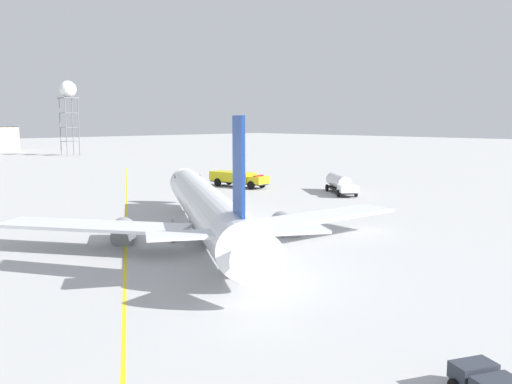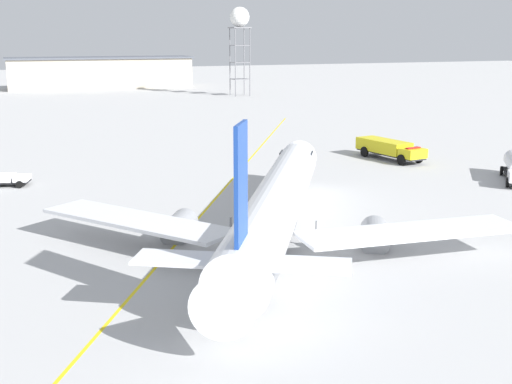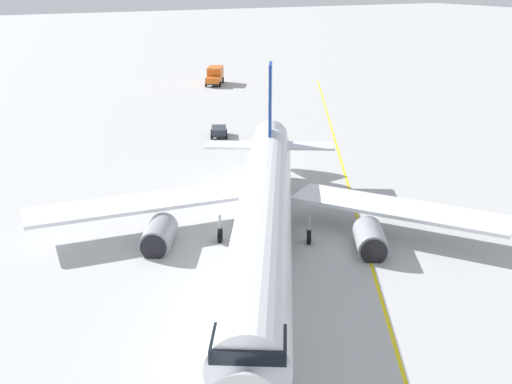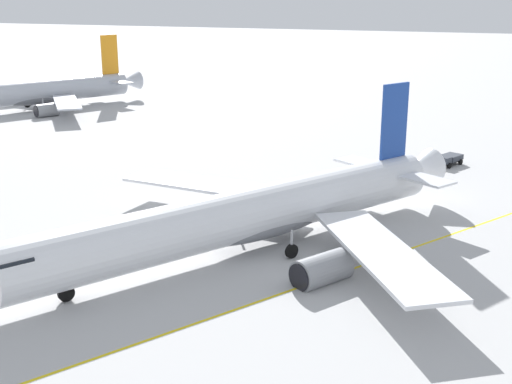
% 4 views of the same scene
% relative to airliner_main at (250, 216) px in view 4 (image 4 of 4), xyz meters
% --- Properties ---
extents(ground_plane, '(600.00, 600.00, 0.00)m').
position_rel_airliner_main_xyz_m(ground_plane, '(-0.03, -0.51, -2.71)').
color(ground_plane, '#B2B2B2').
extents(airliner_main, '(32.83, 39.71, 11.89)m').
position_rel_airliner_main_xyz_m(airliner_main, '(0.00, 0.00, 0.00)').
color(airliner_main, white).
rests_on(airliner_main, ground_plane).
extents(airliner_secondary, '(30.67, 40.02, 11.88)m').
position_rel_airliner_main_xyz_m(airliner_secondary, '(-57.90, 45.22, 0.14)').
color(airliner_secondary, '#B2B7C1').
rests_on(airliner_secondary, ground_plane).
extents(baggage_truck_truck, '(3.23, 4.11, 1.22)m').
position_rel_airliner_main_xyz_m(baggage_truck_truck, '(11.72, 32.70, -2.00)').
color(baggage_truck_truck, '#232326').
rests_on(baggage_truck_truck, ground_plane).
extents(taxiway_centreline, '(83.18, 138.22, 0.01)m').
position_rel_airliner_main_xyz_m(taxiway_centreline, '(5.46, -5.88, -2.70)').
color(taxiway_centreline, yellow).
rests_on(taxiway_centreline, ground_plane).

